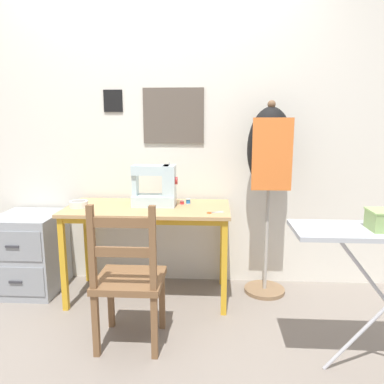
{
  "coord_description": "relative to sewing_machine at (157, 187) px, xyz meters",
  "views": [
    {
      "loc": [
        0.49,
        -2.41,
        1.35
      ],
      "look_at": [
        0.33,
        0.26,
        0.84
      ],
      "focal_mm": 35.0,
      "sensor_mm": 36.0,
      "label": 1
    }
  ],
  "objects": [
    {
      "name": "ground_plane",
      "position": [
        -0.07,
        -0.33,
        -0.86
      ],
      "size": [
        14.0,
        14.0,
        0.0
      ],
      "primitive_type": "plane",
      "color": "gray"
    },
    {
      "name": "wall_back",
      "position": [
        -0.07,
        0.33,
        0.41
      ],
      "size": [
        10.0,
        0.07,
        2.55
      ],
      "color": "silver",
      "rests_on": "ground_plane"
    },
    {
      "name": "sewing_table",
      "position": [
        -0.07,
        -0.05,
        -0.23
      ],
      "size": [
        1.22,
        0.59,
        0.72
      ],
      "color": "tan",
      "rests_on": "ground_plane"
    },
    {
      "name": "sewing_machine",
      "position": [
        0.0,
        0.0,
        0.0
      ],
      "size": [
        0.34,
        0.18,
        0.33
      ],
      "color": "silver",
      "rests_on": "sewing_table"
    },
    {
      "name": "fabric_bowl",
      "position": [
        -0.58,
        -0.08,
        -0.12
      ],
      "size": [
        0.13,
        0.13,
        0.05
      ],
      "color": "silver",
      "rests_on": "sewing_table"
    },
    {
      "name": "scissors",
      "position": [
        0.42,
        -0.2,
        -0.14
      ],
      "size": [
        0.12,
        0.07,
        0.01
      ],
      "color": "silver",
      "rests_on": "sewing_table"
    },
    {
      "name": "thread_spool_near_machine",
      "position": [
        0.18,
        0.05,
        -0.13
      ],
      "size": [
        0.04,
        0.04,
        0.03
      ],
      "color": "red",
      "rests_on": "sewing_table"
    },
    {
      "name": "thread_spool_mid_table",
      "position": [
        0.23,
        0.08,
        -0.13
      ],
      "size": [
        0.04,
        0.04,
        0.04
      ],
      "color": "#2875C1",
      "rests_on": "sewing_table"
    },
    {
      "name": "wooden_chair",
      "position": [
        -0.07,
        -0.68,
        -0.45
      ],
      "size": [
        0.4,
        0.38,
        0.9
      ],
      "color": "brown",
      "rests_on": "ground_plane"
    },
    {
      "name": "filing_cabinet",
      "position": [
        -1.03,
        0.03,
        -0.55
      ],
      "size": [
        0.47,
        0.51,
        0.62
      ],
      "color": "#93999E",
      "rests_on": "ground_plane"
    },
    {
      "name": "dress_form",
      "position": [
        0.84,
        0.09,
        0.21
      ],
      "size": [
        0.34,
        0.32,
        1.5
      ],
      "color": "#846647",
      "rests_on": "ground_plane"
    }
  ]
}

